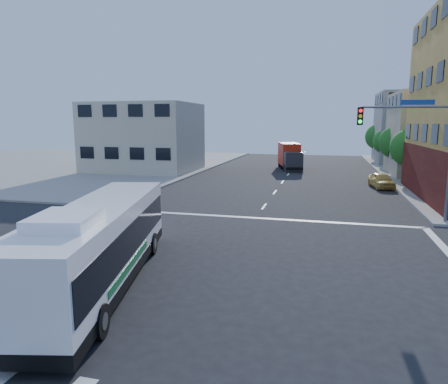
# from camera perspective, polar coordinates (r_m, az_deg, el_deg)

# --- Properties ---
(ground) EXTENTS (120.00, 120.00, 0.00)m
(ground) POSITION_cam_1_polar(r_m,az_deg,el_deg) (15.58, -1.58, -11.71)
(ground) COLOR black
(ground) RESTS_ON ground
(sidewalk_nw) EXTENTS (50.00, 50.00, 0.15)m
(sidewalk_nw) POSITION_cam_1_polar(r_m,az_deg,el_deg) (62.82, -24.21, 3.82)
(sidewalk_nw) COLOR gray
(sidewalk_nw) RESTS_ON ground
(building_east_far) EXTENTS (12.06, 10.06, 10.00)m
(building_east_far) POSITION_cam_1_polar(r_m,az_deg,el_deg) (63.27, 26.42, 8.18)
(building_east_far) COLOR gray
(building_east_far) RESTS_ON ground
(building_west) EXTENTS (12.06, 10.06, 8.00)m
(building_west) POSITION_cam_1_polar(r_m,az_deg,el_deg) (48.71, -11.37, 7.63)
(building_west) COLOR #BFB59F
(building_west) RESTS_ON ground
(signal_mast_ne) EXTENTS (7.91, 1.13, 8.07)m
(signal_mast_ne) POSITION_cam_1_polar(r_m,az_deg,el_deg) (25.09, 26.22, 7.15)
(signal_mast_ne) COLOR slate
(signal_mast_ne) RESTS_ON ground
(street_tree_a) EXTENTS (3.60, 3.60, 5.53)m
(street_tree_a) POSITION_cam_1_polar(r_m,az_deg,el_deg) (42.65, 25.11, 6.05)
(street_tree_a) COLOR #392215
(street_tree_a) RESTS_ON ground
(street_tree_b) EXTENTS (3.80, 3.80, 5.79)m
(street_tree_b) POSITION_cam_1_polar(r_m,az_deg,el_deg) (50.52, 23.46, 6.80)
(street_tree_b) COLOR #392215
(street_tree_b) RESTS_ON ground
(street_tree_c) EXTENTS (3.40, 3.40, 5.29)m
(street_tree_c) POSITION_cam_1_polar(r_m,az_deg,el_deg) (58.44, 22.23, 6.90)
(street_tree_c) COLOR #392215
(street_tree_c) RESTS_ON ground
(street_tree_d) EXTENTS (4.00, 4.00, 6.03)m
(street_tree_d) POSITION_cam_1_polar(r_m,az_deg,el_deg) (66.36, 21.32, 7.59)
(street_tree_d) COLOR #392215
(street_tree_d) RESTS_ON ground
(transit_bus) EXTENTS (4.73, 11.20, 3.24)m
(transit_bus) POSITION_cam_1_polar(r_m,az_deg,el_deg) (14.72, -17.27, -6.94)
(transit_bus) COLOR black
(transit_bus) RESTS_ON ground
(box_truck) EXTENTS (3.72, 7.46, 3.23)m
(box_truck) POSITION_cam_1_polar(r_m,az_deg,el_deg) (50.47, 9.39, 4.99)
(box_truck) COLOR #28272D
(box_truck) RESTS_ON ground
(parked_car) EXTENTS (2.22, 4.17, 1.35)m
(parked_car) POSITION_cam_1_polar(r_m,az_deg,el_deg) (38.22, 21.57, 1.56)
(parked_car) COLOR #E1BD54
(parked_car) RESTS_ON ground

